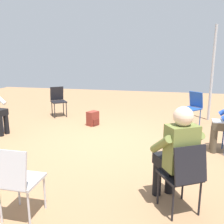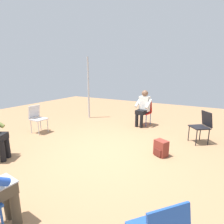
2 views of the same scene
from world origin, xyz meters
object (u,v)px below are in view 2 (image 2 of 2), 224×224
chair_southwest (202,125)px  person_in_white (143,106)px  chair_south (145,111)px  chair_east (37,117)px  backpack_near_laptop_user (161,149)px

chair_southwest → person_in_white: bearing=31.1°
chair_southwest → chair_south: size_ratio=1.00×
chair_south → chair_east: bearing=50.8°
chair_east → person_in_white: size_ratio=0.69×
chair_southwest → chair_south: (1.86, -0.88, 0.00)m
chair_southwest → backpack_near_laptop_user: (0.73, 1.27, -0.34)m
chair_south → person_in_white: (0.02, 0.17, 0.20)m
chair_east → person_in_white: person_in_white is taller
chair_east → person_in_white: 3.47m
chair_southwest → chair_east: size_ratio=1.00×
chair_south → person_in_white: 0.26m
chair_southwest → backpack_near_laptop_user: chair_southwest is taller
chair_south → backpack_near_laptop_user: bearing=125.3°
person_in_white → backpack_near_laptop_user: bearing=127.7°
chair_southwest → backpack_near_laptop_user: bearing=112.1°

